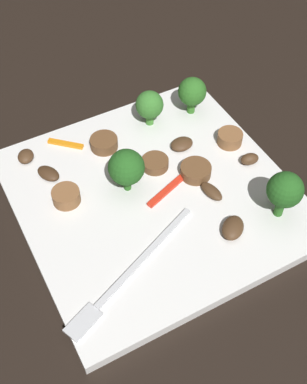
% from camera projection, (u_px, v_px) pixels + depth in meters
% --- Properties ---
extents(ground_plane, '(1.40, 1.40, 0.00)m').
position_uv_depth(ground_plane, '(154.00, 199.00, 0.56)').
color(ground_plane, black).
extents(plate, '(0.29, 0.29, 0.01)m').
position_uv_depth(plate, '(154.00, 196.00, 0.55)').
color(plate, white).
rests_on(plate, ground_plane).
extents(fork, '(0.17, 0.08, 0.00)m').
position_uv_depth(fork, '(125.00, 278.00, 0.48)').
color(fork, silver).
rests_on(fork, plate).
extents(broccoli_floret_0, '(0.04, 0.04, 0.05)m').
position_uv_depth(broccoli_floret_0, '(126.00, 168.00, 0.52)').
color(broccoli_floret_0, '#296420').
rests_on(broccoli_floret_0, plate).
extents(broccoli_floret_1, '(0.03, 0.03, 0.05)m').
position_uv_depth(broccoli_floret_1, '(150.00, 105.00, 0.60)').
color(broccoli_floret_1, '#408630').
rests_on(broccoli_floret_1, plate).
extents(broccoli_floret_2, '(0.04, 0.04, 0.05)m').
position_uv_depth(broccoli_floret_2, '(192.00, 92.00, 0.61)').
color(broccoli_floret_2, '#347525').
rests_on(broccoli_floret_2, plate).
extents(broccoli_floret_3, '(0.04, 0.04, 0.06)m').
position_uv_depth(broccoli_floret_3, '(285.00, 191.00, 0.50)').
color(broccoli_floret_3, '#296420').
rests_on(broccoli_floret_3, plate).
extents(sausage_slice_0, '(0.04, 0.04, 0.01)m').
position_uv_depth(sausage_slice_0, '(104.00, 143.00, 0.59)').
color(sausage_slice_0, brown).
rests_on(sausage_slice_0, plate).
extents(sausage_slice_1, '(0.04, 0.04, 0.01)m').
position_uv_depth(sausage_slice_1, '(230.00, 138.00, 0.59)').
color(sausage_slice_1, brown).
rests_on(sausage_slice_1, plate).
extents(sausage_slice_2, '(0.05, 0.05, 0.01)m').
position_uv_depth(sausage_slice_2, '(195.00, 170.00, 0.56)').
color(sausage_slice_2, brown).
rests_on(sausage_slice_2, plate).
extents(sausage_slice_3, '(0.04, 0.04, 0.02)m').
position_uv_depth(sausage_slice_3, '(66.00, 196.00, 0.53)').
color(sausage_slice_3, brown).
rests_on(sausage_slice_3, plate).
extents(sausage_slice_4, '(0.04, 0.04, 0.01)m').
position_uv_depth(sausage_slice_4, '(155.00, 163.00, 0.57)').
color(sausage_slice_4, brown).
rests_on(sausage_slice_4, plate).
extents(mushroom_0, '(0.02, 0.02, 0.01)m').
position_uv_depth(mushroom_0, '(250.00, 159.00, 0.57)').
color(mushroom_0, '#4C331E').
rests_on(mushroom_0, plate).
extents(mushroom_1, '(0.03, 0.03, 0.01)m').
position_uv_depth(mushroom_1, '(48.00, 173.00, 0.56)').
color(mushroom_1, '#422B19').
rests_on(mushroom_1, plate).
extents(mushroom_2, '(0.03, 0.03, 0.01)m').
position_uv_depth(mushroom_2, '(26.00, 156.00, 0.57)').
color(mushroom_2, '#4C331E').
rests_on(mushroom_2, plate).
extents(mushroom_3, '(0.04, 0.04, 0.01)m').
position_uv_depth(mushroom_3, '(233.00, 228.00, 0.51)').
color(mushroom_3, '#4C331E').
rests_on(mushroom_3, plate).
extents(mushroom_4, '(0.03, 0.02, 0.01)m').
position_uv_depth(mushroom_4, '(182.00, 144.00, 0.59)').
color(mushroom_4, '#4C331E').
rests_on(mushroom_4, plate).
extents(mushroom_5, '(0.02, 0.03, 0.01)m').
position_uv_depth(mushroom_5, '(212.00, 191.00, 0.54)').
color(mushroom_5, '#4C331E').
rests_on(mushroom_5, plate).
extents(pepper_strip_0, '(0.05, 0.03, 0.00)m').
position_uv_depth(pepper_strip_0, '(166.00, 191.00, 0.55)').
color(pepper_strip_0, red).
rests_on(pepper_strip_0, plate).
extents(pepper_strip_1, '(0.04, 0.03, 0.00)m').
position_uv_depth(pepper_strip_1, '(66.00, 144.00, 0.59)').
color(pepper_strip_1, orange).
rests_on(pepper_strip_1, plate).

